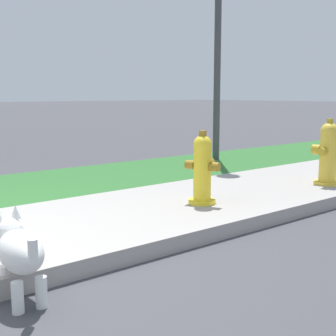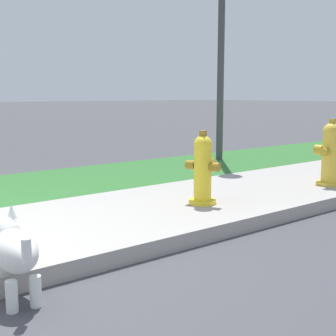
% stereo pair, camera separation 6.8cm
% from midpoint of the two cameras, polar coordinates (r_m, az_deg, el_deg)
% --- Properties ---
extents(fire_hydrant_across_street, '(0.39, 0.36, 0.80)m').
position_cam_midpoint_polar(fire_hydrant_across_street, '(5.87, 18.60, 1.70)').
color(fire_hydrant_across_street, gold).
rests_on(fire_hydrant_across_street, ground).
extents(fire_hydrant_near_corner, '(0.33, 0.36, 0.73)m').
position_cam_midpoint_polar(fire_hydrant_near_corner, '(4.61, 3.82, -0.16)').
color(fire_hydrant_near_corner, yellow).
rests_on(fire_hydrant_near_corner, ground).
extents(small_white_dog, '(0.26, 0.59, 0.46)m').
position_cam_midpoint_polar(small_white_dog, '(2.65, -18.51, -9.44)').
color(small_white_dog, white).
rests_on(small_white_dog, ground).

